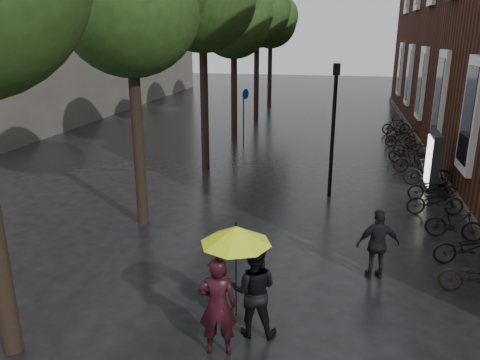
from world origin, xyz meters
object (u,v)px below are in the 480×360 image
(person_burgundy, at_px, (218,306))
(pedestrian_walking, at_px, (378,244))
(parked_bicycles, at_px, (421,169))
(ad_lightbox, at_px, (433,162))
(person_black, at_px, (254,290))
(lamp_post, at_px, (334,118))

(person_burgundy, distance_m, pedestrian_walking, 4.43)
(pedestrian_walking, xyz_separation_m, parked_bicycles, (2.13, 8.19, -0.39))
(ad_lightbox, bearing_deg, person_black, -113.56)
(person_black, relative_size, parked_bicycles, 0.10)
(pedestrian_walking, height_order, ad_lightbox, ad_lightbox)
(person_black, distance_m, pedestrian_walking, 3.59)
(person_black, relative_size, pedestrian_walking, 1.09)
(lamp_post, bearing_deg, person_black, -97.97)
(pedestrian_walking, xyz_separation_m, ad_lightbox, (2.29, 6.96, 0.21))
(person_burgundy, relative_size, pedestrian_walking, 1.11)
(ad_lightbox, height_order, lamp_post, lamp_post)
(pedestrian_walking, relative_size, ad_lightbox, 0.80)
(person_burgundy, height_order, lamp_post, lamp_post)
(person_black, height_order, parked_bicycles, person_black)
(person_black, bearing_deg, lamp_post, -102.34)
(person_black, relative_size, lamp_post, 0.40)
(person_burgundy, distance_m, lamp_post, 9.21)
(person_black, bearing_deg, pedestrian_walking, -136.00)
(pedestrian_walking, relative_size, lamp_post, 0.37)
(pedestrian_walking, distance_m, parked_bicycles, 8.47)
(pedestrian_walking, height_order, lamp_post, lamp_post)
(person_black, xyz_separation_m, ad_lightbox, (4.68, 9.64, 0.14))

